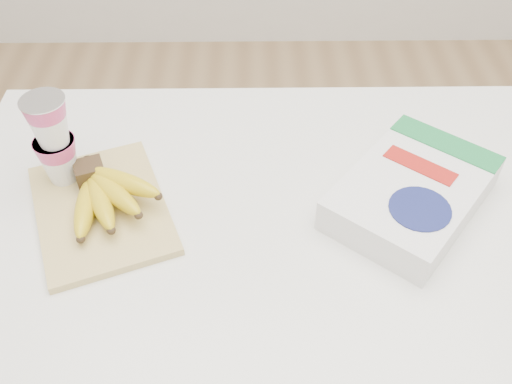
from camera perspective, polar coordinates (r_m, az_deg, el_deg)
table at (r=1.29m, az=1.44°, el=-15.05°), size 1.11×0.74×0.83m
cutting_board at (r=0.98m, az=-15.22°, el=-1.66°), size 0.29×0.34×0.01m
bananas at (r=0.96m, az=-14.92°, el=-0.14°), size 0.17×0.18×0.06m
yogurt_stack at (r=0.99m, az=-19.64°, el=5.10°), size 0.07×0.07×0.17m
cereal_box at (r=0.98m, az=15.35°, el=-0.06°), size 0.33×0.34×0.06m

